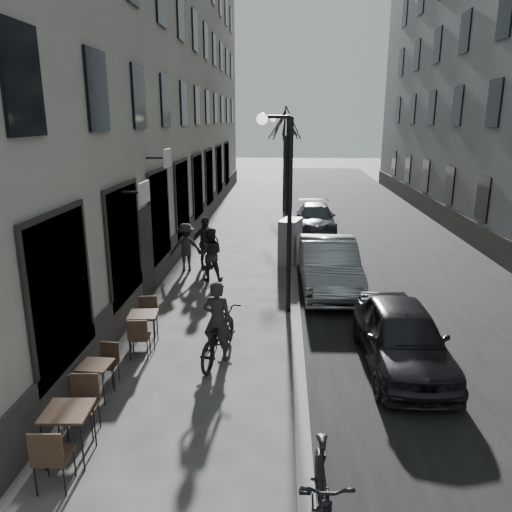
# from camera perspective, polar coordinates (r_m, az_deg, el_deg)

# --- Properties ---
(ground) EXTENTS (120.00, 120.00, 0.00)m
(ground) POSITION_cam_1_polar(r_m,az_deg,el_deg) (8.11, 3.96, -22.28)
(ground) COLOR #3E3C38
(ground) RESTS_ON ground
(road) EXTENTS (7.30, 60.00, 0.00)m
(road) POSITION_cam_1_polar(r_m,az_deg,el_deg) (23.31, 13.01, 2.76)
(road) COLOR black
(road) RESTS_ON ground
(kerb) EXTENTS (0.25, 60.00, 0.12)m
(kerb) POSITION_cam_1_polar(r_m,az_deg,el_deg) (22.95, 3.99, 3.08)
(kerb) COLOR slate
(kerb) RESTS_ON ground
(building_left) EXTENTS (4.00, 35.00, 16.00)m
(building_left) POSITION_cam_1_polar(r_m,az_deg,el_deg) (23.85, -11.96, 22.46)
(building_left) COLOR gray
(building_left) RESTS_ON ground
(streetlamp_near) EXTENTS (0.90, 0.28, 5.09)m
(streetlamp_near) POSITION_cam_1_polar(r_m,az_deg,el_deg) (12.55, 3.11, 7.18)
(streetlamp_near) COLOR black
(streetlamp_near) RESTS_ON ground
(streetlamp_far) EXTENTS (0.90, 0.28, 5.09)m
(streetlamp_far) POSITION_cam_1_polar(r_m,az_deg,el_deg) (24.49, 3.18, 11.20)
(streetlamp_far) COLOR black
(streetlamp_far) RESTS_ON ground
(tree_near) EXTENTS (2.40, 2.40, 5.70)m
(tree_near) POSITION_cam_1_polar(r_m,az_deg,el_deg) (27.42, 3.39, 14.79)
(tree_near) COLOR black
(tree_near) RESTS_ON ground
(tree_far) EXTENTS (2.40, 2.40, 5.70)m
(tree_far) POSITION_cam_1_polar(r_m,az_deg,el_deg) (33.42, 3.37, 14.90)
(tree_far) COLOR black
(tree_far) RESTS_ON ground
(bistro_set_a) EXTENTS (0.71, 1.67, 0.97)m
(bistro_set_a) POSITION_cam_1_polar(r_m,az_deg,el_deg) (8.33, -20.58, -18.03)
(bistro_set_a) COLOR #2F2015
(bistro_set_a) RESTS_ON ground
(bistro_set_b) EXTENTS (0.58, 1.37, 0.80)m
(bistro_set_b) POSITION_cam_1_polar(r_m,az_deg,el_deg) (9.79, -17.80, -13.06)
(bistro_set_b) COLOR #2F2015
(bistro_set_b) RESTS_ON ground
(bistro_set_c) EXTENTS (0.69, 1.57, 0.91)m
(bistro_set_c) POSITION_cam_1_polar(r_m,az_deg,el_deg) (11.57, -12.71, -7.82)
(bistro_set_c) COLOR #2F2015
(bistro_set_c) RESTS_ON ground
(utility_cabinet) EXTENTS (0.87, 1.20, 1.61)m
(utility_cabinet) POSITION_cam_1_polar(r_m,az_deg,el_deg) (17.41, 3.93, 1.60)
(utility_cabinet) COLOR slate
(utility_cabinet) RESTS_ON ground
(bicycle) EXTENTS (1.09, 2.13, 1.07)m
(bicycle) POSITION_cam_1_polar(r_m,az_deg,el_deg) (10.70, -4.39, -9.05)
(bicycle) COLOR black
(bicycle) RESTS_ON ground
(cyclist_rider) EXTENTS (0.70, 0.53, 1.74)m
(cyclist_rider) POSITION_cam_1_polar(r_m,az_deg,el_deg) (10.56, -4.43, -7.38)
(cyclist_rider) COLOR black
(cyclist_rider) RESTS_ON ground
(pedestrian_near) EXTENTS (0.86, 0.69, 1.69)m
(pedestrian_near) POSITION_cam_1_polar(r_m,az_deg,el_deg) (15.74, -5.28, 0.22)
(pedestrian_near) COLOR black
(pedestrian_near) RESTS_ON ground
(pedestrian_mid) EXTENTS (1.15, 0.80, 1.62)m
(pedestrian_mid) POSITION_cam_1_polar(r_m,az_deg,el_deg) (16.82, -8.00, 1.01)
(pedestrian_mid) COLOR #282423
(pedestrian_mid) RESTS_ON ground
(pedestrian_far) EXTENTS (1.08, 0.98, 1.77)m
(pedestrian_far) POSITION_cam_1_polar(r_m,az_deg,el_deg) (17.08, -5.83, 1.55)
(pedestrian_far) COLOR black
(pedestrian_far) RESTS_ON ground
(car_near) EXTENTS (1.67, 3.97, 1.34)m
(car_near) POSITION_cam_1_polar(r_m,az_deg,el_deg) (10.73, 16.35, -8.78)
(car_near) COLOR black
(car_near) RESTS_ON ground
(car_mid) EXTENTS (1.68, 4.62, 1.51)m
(car_mid) POSITION_cam_1_polar(r_m,az_deg,el_deg) (14.96, 8.31, -1.05)
(car_mid) COLOR gray
(car_mid) RESTS_ON ground
(car_far) EXTENTS (1.79, 4.25, 1.23)m
(car_far) POSITION_cam_1_polar(r_m,az_deg,el_deg) (22.73, 6.83, 4.31)
(car_far) COLOR #383D42
(car_far) RESTS_ON ground
(moped) EXTENTS (0.59, 2.06, 1.24)m
(moped) POSITION_cam_1_polar(r_m,az_deg,el_deg) (6.58, 7.63, -25.99)
(moped) COLOR black
(moped) RESTS_ON ground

